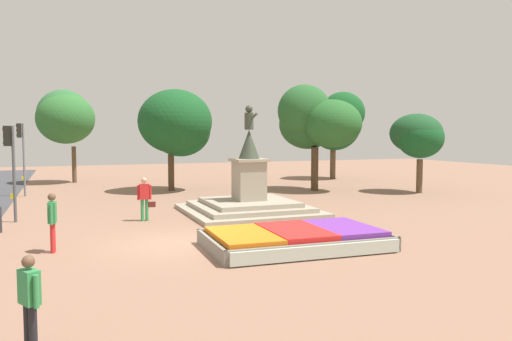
{
  "coord_description": "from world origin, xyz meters",
  "views": [
    {
      "loc": [
        -3.34,
        -15.59,
        3.51
      ],
      "look_at": [
        3.21,
        1.27,
        2.19
      ],
      "focal_mm": 35.0,
      "sensor_mm": 36.0,
      "label": 1
    }
  ],
  "objects_px": {
    "flower_planter": "(296,239)",
    "pedestrian_crossing_plaza": "(52,218)",
    "statue_monument": "(249,198)",
    "pedestrian_with_handbag": "(145,196)",
    "pedestrian_near_planter": "(29,297)",
    "traffic_light_far_corner": "(22,147)",
    "kerb_bollard_north": "(0,218)",
    "traffic_light_mid_block": "(11,156)"
  },
  "relations": [
    {
      "from": "flower_planter",
      "to": "pedestrian_crossing_plaza",
      "type": "height_order",
      "value": "pedestrian_crossing_plaza"
    },
    {
      "from": "statue_monument",
      "to": "pedestrian_with_handbag",
      "type": "xyz_separation_m",
      "value": [
        -4.66,
        -0.41,
        0.32
      ]
    },
    {
      "from": "statue_monument",
      "to": "pedestrian_near_planter",
      "type": "height_order",
      "value": "statue_monument"
    },
    {
      "from": "traffic_light_far_corner",
      "to": "pedestrian_near_planter",
      "type": "distance_m",
      "value": 22.45
    },
    {
      "from": "flower_planter",
      "to": "pedestrian_crossing_plaza",
      "type": "bearing_deg",
      "value": 163.53
    },
    {
      "from": "traffic_light_far_corner",
      "to": "kerb_bollard_north",
      "type": "xyz_separation_m",
      "value": [
        -0.01,
        -11.19,
        -2.3
      ]
    },
    {
      "from": "flower_planter",
      "to": "pedestrian_with_handbag",
      "type": "xyz_separation_m",
      "value": [
        -3.63,
        6.55,
        0.73
      ]
    },
    {
      "from": "kerb_bollard_north",
      "to": "pedestrian_near_planter",
      "type": "bearing_deg",
      "value": -81.79
    },
    {
      "from": "flower_planter",
      "to": "pedestrian_near_planter",
      "type": "bearing_deg",
      "value": -144.64
    },
    {
      "from": "statue_monument",
      "to": "traffic_light_far_corner",
      "type": "distance_m",
      "value": 14.36
    },
    {
      "from": "flower_planter",
      "to": "statue_monument",
      "type": "xyz_separation_m",
      "value": [
        1.03,
        6.96,
        0.41
      ]
    },
    {
      "from": "traffic_light_far_corner",
      "to": "pedestrian_with_handbag",
      "type": "bearing_deg",
      "value": -63.92
    },
    {
      "from": "kerb_bollard_north",
      "to": "flower_planter",
      "type": "bearing_deg",
      "value": -34.11
    },
    {
      "from": "statue_monument",
      "to": "traffic_light_far_corner",
      "type": "bearing_deg",
      "value": 133.98
    },
    {
      "from": "traffic_light_mid_block",
      "to": "pedestrian_crossing_plaza",
      "type": "relative_size",
      "value": 2.16
    },
    {
      "from": "flower_planter",
      "to": "pedestrian_with_handbag",
      "type": "bearing_deg",
      "value": 118.97
    },
    {
      "from": "pedestrian_crossing_plaza",
      "to": "kerb_bollard_north",
      "type": "distance_m",
      "value": 4.35
    },
    {
      "from": "flower_planter",
      "to": "kerb_bollard_north",
      "type": "height_order",
      "value": "kerb_bollard_north"
    },
    {
      "from": "statue_monument",
      "to": "pedestrian_crossing_plaza",
      "type": "xyz_separation_m",
      "value": [
        -8.05,
        -4.89,
        0.35
      ]
    },
    {
      "from": "pedestrian_near_planter",
      "to": "kerb_bollard_north",
      "type": "height_order",
      "value": "pedestrian_near_planter"
    },
    {
      "from": "traffic_light_mid_block",
      "to": "pedestrian_near_planter",
      "type": "xyz_separation_m",
      "value": [
        1.37,
        -13.29,
        -1.73
      ]
    },
    {
      "from": "flower_planter",
      "to": "traffic_light_mid_block",
      "type": "height_order",
      "value": "traffic_light_mid_block"
    },
    {
      "from": "traffic_light_mid_block",
      "to": "pedestrian_crossing_plaza",
      "type": "bearing_deg",
      "value": -75.32
    },
    {
      "from": "pedestrian_crossing_plaza",
      "to": "kerb_bollard_north",
      "type": "relative_size",
      "value": 1.83
    },
    {
      "from": "traffic_light_far_corner",
      "to": "pedestrian_crossing_plaza",
      "type": "distance_m",
      "value": 15.31
    },
    {
      "from": "pedestrian_with_handbag",
      "to": "traffic_light_mid_block",
      "type": "bearing_deg",
      "value": 162.19
    },
    {
      "from": "pedestrian_crossing_plaza",
      "to": "kerb_bollard_north",
      "type": "height_order",
      "value": "pedestrian_crossing_plaza"
    },
    {
      "from": "flower_planter",
      "to": "pedestrian_with_handbag",
      "type": "height_order",
      "value": "pedestrian_with_handbag"
    },
    {
      "from": "statue_monument",
      "to": "traffic_light_mid_block",
      "type": "bearing_deg",
      "value": 172.97
    },
    {
      "from": "pedestrian_near_planter",
      "to": "kerb_bollard_north",
      "type": "xyz_separation_m",
      "value": [
        -1.61,
        11.13,
        -0.4
      ]
    },
    {
      "from": "traffic_light_far_corner",
      "to": "kerb_bollard_north",
      "type": "bearing_deg",
      "value": -90.08
    },
    {
      "from": "traffic_light_mid_block",
      "to": "pedestrian_near_planter",
      "type": "bearing_deg",
      "value": -84.11
    },
    {
      "from": "traffic_light_mid_block",
      "to": "statue_monument",
      "type": "bearing_deg",
      "value": -7.03
    },
    {
      "from": "traffic_light_far_corner",
      "to": "pedestrian_near_planter",
      "type": "bearing_deg",
      "value": -85.92
    },
    {
      "from": "statue_monument",
      "to": "pedestrian_with_handbag",
      "type": "bearing_deg",
      "value": -174.94
    },
    {
      "from": "pedestrian_with_handbag",
      "to": "pedestrian_crossing_plaza",
      "type": "relative_size",
      "value": 1.0
    },
    {
      "from": "flower_planter",
      "to": "pedestrian_crossing_plaza",
      "type": "xyz_separation_m",
      "value": [
        -7.02,
        2.07,
        0.76
      ]
    },
    {
      "from": "traffic_light_far_corner",
      "to": "pedestrian_with_handbag",
      "type": "relative_size",
      "value": 2.33
    },
    {
      "from": "flower_planter",
      "to": "pedestrian_near_planter",
      "type": "xyz_separation_m",
      "value": [
        -7.24,
        -5.14,
        0.63
      ]
    },
    {
      "from": "traffic_light_far_corner",
      "to": "pedestrian_near_planter",
      "type": "xyz_separation_m",
      "value": [
        1.59,
        -22.31,
        -1.91
      ]
    },
    {
      "from": "statue_monument",
      "to": "pedestrian_near_planter",
      "type": "xyz_separation_m",
      "value": [
        -8.27,
        -12.1,
        0.22
      ]
    },
    {
      "from": "traffic_light_mid_block",
      "to": "traffic_light_far_corner",
      "type": "height_order",
      "value": "traffic_light_far_corner"
    }
  ]
}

